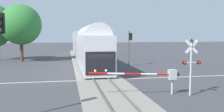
{
  "coord_description": "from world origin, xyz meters",
  "views": [
    {
      "loc": [
        -3.02,
        -22.1,
        4.29
      ],
      "look_at": [
        1.78,
        2.93,
        2.0
      ],
      "focal_mm": 37.97,
      "sensor_mm": 36.0,
      "label": 1
    }
  ],
  "objects_px": {
    "commuter_train": "(85,44)",
    "crossing_signal_mast": "(191,61)",
    "crossing_gate_near": "(162,75)",
    "oak_behind_train": "(21,25)",
    "traffic_signal_far_side": "(130,42)"
  },
  "relations": [
    {
      "from": "commuter_train",
      "to": "crossing_signal_mast",
      "type": "height_order",
      "value": "commuter_train"
    },
    {
      "from": "crossing_gate_near",
      "to": "commuter_train",
      "type": "bearing_deg",
      "value": 98.56
    },
    {
      "from": "commuter_train",
      "to": "crossing_signal_mast",
      "type": "xyz_separation_m",
      "value": [
        5.5,
        -24.4,
        -0.32
      ]
    },
    {
      "from": "crossing_gate_near",
      "to": "crossing_signal_mast",
      "type": "height_order",
      "value": "crossing_signal_mast"
    },
    {
      "from": "crossing_gate_near",
      "to": "crossing_signal_mast",
      "type": "xyz_separation_m",
      "value": [
        1.92,
        -0.6,
        1.04
      ]
    },
    {
      "from": "commuter_train",
      "to": "crossing_gate_near",
      "type": "relative_size",
      "value": 6.02
    },
    {
      "from": "crossing_signal_mast",
      "to": "oak_behind_train",
      "type": "bearing_deg",
      "value": 122.05
    },
    {
      "from": "commuter_train",
      "to": "crossing_signal_mast",
      "type": "relative_size",
      "value": 9.72
    },
    {
      "from": "crossing_gate_near",
      "to": "crossing_signal_mast",
      "type": "relative_size",
      "value": 1.62
    },
    {
      "from": "commuter_train",
      "to": "traffic_signal_far_side",
      "type": "bearing_deg",
      "value": -55.51
    },
    {
      "from": "crossing_signal_mast",
      "to": "traffic_signal_far_side",
      "type": "distance_m",
      "value": 16.41
    },
    {
      "from": "traffic_signal_far_side",
      "to": "oak_behind_train",
      "type": "height_order",
      "value": "oak_behind_train"
    },
    {
      "from": "crossing_gate_near",
      "to": "traffic_signal_far_side",
      "type": "distance_m",
      "value": 16.01
    },
    {
      "from": "crossing_signal_mast",
      "to": "oak_behind_train",
      "type": "distance_m",
      "value": 29.74
    },
    {
      "from": "commuter_train",
      "to": "oak_behind_train",
      "type": "height_order",
      "value": "oak_behind_train"
    }
  ]
}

